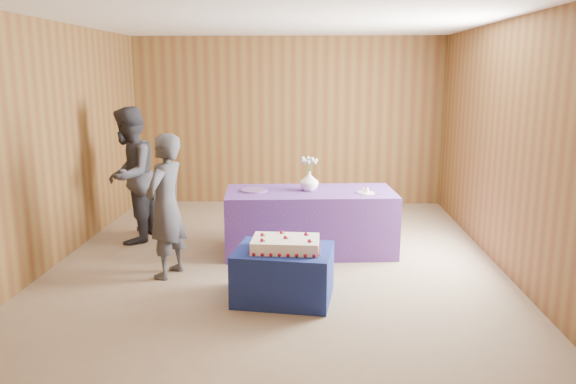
# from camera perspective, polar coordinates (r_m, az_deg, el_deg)

# --- Properties ---
(ground) EXTENTS (6.00, 6.00, 0.00)m
(ground) POSITION_cam_1_polar(r_m,az_deg,el_deg) (6.52, -1.14, -7.06)
(ground) COLOR gray
(ground) RESTS_ON ground
(room_shell) EXTENTS (5.04, 6.04, 2.72)m
(room_shell) POSITION_cam_1_polar(r_m,az_deg,el_deg) (6.17, -1.21, 8.97)
(room_shell) COLOR brown
(room_shell) RESTS_ON ground
(cake_table) EXTENTS (0.98, 0.81, 0.50)m
(cake_table) POSITION_cam_1_polar(r_m,az_deg,el_deg) (5.42, -0.45, -8.32)
(cake_table) COLOR navy
(cake_table) RESTS_ON ground
(serving_table) EXTENTS (2.07, 1.06, 0.75)m
(serving_table) POSITION_cam_1_polar(r_m,az_deg,el_deg) (6.78, 2.25, -2.99)
(serving_table) COLOR #6B3799
(serving_table) RESTS_ON ground
(sheet_cake) EXTENTS (0.67, 0.47, 0.15)m
(sheet_cake) POSITION_cam_1_polar(r_m,az_deg,el_deg) (5.29, -0.25, -5.30)
(sheet_cake) COLOR white
(sheet_cake) RESTS_ON cake_table
(vase) EXTENTS (0.30, 0.30, 0.23)m
(vase) POSITION_cam_1_polar(r_m,az_deg,el_deg) (6.69, 2.16, 1.13)
(vase) COLOR white
(vase) RESTS_ON serving_table
(flower_spray) EXTENTS (0.20, 0.20, 0.15)m
(flower_spray) POSITION_cam_1_polar(r_m,az_deg,el_deg) (6.65, 2.18, 3.21)
(flower_spray) COLOR #2E6D2B
(flower_spray) RESTS_ON vase
(platter) EXTENTS (0.43, 0.43, 0.02)m
(platter) POSITION_cam_1_polar(r_m,az_deg,el_deg) (6.69, -3.47, 0.18)
(platter) COLOR #6D4A95
(platter) RESTS_ON serving_table
(plate) EXTENTS (0.21, 0.21, 0.01)m
(plate) POSITION_cam_1_polar(r_m,az_deg,el_deg) (6.63, 7.88, -0.07)
(plate) COLOR white
(plate) RESTS_ON serving_table
(cake_slice) EXTENTS (0.07, 0.07, 0.07)m
(cake_slice) POSITION_cam_1_polar(r_m,az_deg,el_deg) (6.62, 7.88, 0.22)
(cake_slice) COLOR white
(cake_slice) RESTS_ON plate
(knife) EXTENTS (0.24, 0.14, 0.00)m
(knife) POSITION_cam_1_polar(r_m,az_deg,el_deg) (6.49, 8.32, -0.37)
(knife) COLOR #BCBDC1
(knife) RESTS_ON serving_table
(guest_left) EXTENTS (0.52, 0.64, 1.53)m
(guest_left) POSITION_cam_1_polar(r_m,az_deg,el_deg) (6.01, -12.30, -1.42)
(guest_left) COLOR #3B3C45
(guest_left) RESTS_ON ground
(guest_right) EXTENTS (0.67, 0.85, 1.72)m
(guest_right) POSITION_cam_1_polar(r_m,az_deg,el_deg) (7.37, -15.76, 1.65)
(guest_right) COLOR #31313B
(guest_right) RESTS_ON ground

